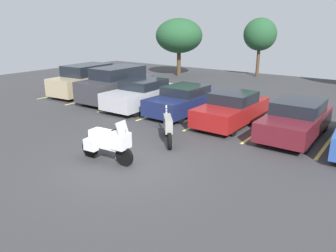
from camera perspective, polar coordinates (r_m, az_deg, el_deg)
ground at (r=10.64m, az=-7.62°, el=-6.85°), size 44.00×44.00×0.10m
motorcycle_touring at (r=10.65m, az=-10.37°, el=-2.72°), size 2.08×0.98×1.44m
motorcycle_second at (r=12.27m, az=-0.02°, el=-0.22°), size 1.47×1.69×1.24m
parking_stripes at (r=16.24m, az=3.36°, el=2.06°), size 18.35×4.70×0.01m
car_tan at (r=21.29m, az=-14.39°, el=7.76°), size 2.23×4.37×1.86m
car_charcoal at (r=19.24m, az=-8.94°, el=7.23°), size 1.92×4.68×1.94m
car_silver at (r=17.38m, az=-4.47°, el=5.56°), size 2.01×4.54×1.50m
car_navy at (r=16.27m, az=2.89°, el=4.53°), size 1.99×4.45×1.38m
car_red at (r=14.79m, az=11.08°, el=2.92°), size 1.87×4.34×1.41m
car_maroon at (r=13.79m, az=21.45°, el=1.11°), size 1.85×4.41×1.43m
tree_rear at (r=28.24m, az=1.94°, el=15.44°), size 3.89×3.89×4.76m
tree_center_left at (r=28.97m, az=15.76°, el=15.09°), size 2.70×2.70×4.78m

